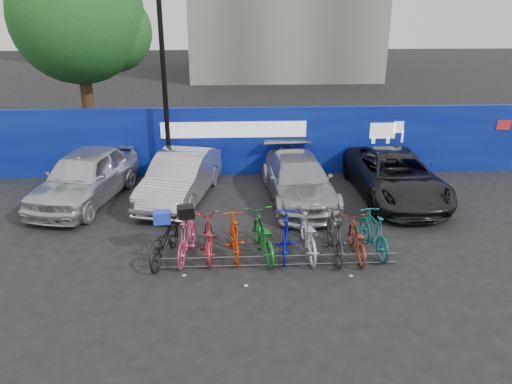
{
  "coord_description": "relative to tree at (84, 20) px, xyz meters",
  "views": [
    {
      "loc": [
        -1.04,
        -10.84,
        5.95
      ],
      "look_at": [
        -0.42,
        2.0,
        0.87
      ],
      "focal_mm": 35.0,
      "sensor_mm": 36.0,
      "label": 1
    }
  ],
  "objects": [
    {
      "name": "bike_6",
      "position": [
        7.53,
        -10.01,
        -4.53
      ],
      "size": [
        0.76,
        2.07,
        1.08
      ],
      "primitive_type": "imported",
      "rotation": [
        0.0,
        0.0,
        3.17
      ],
      "color": "#A9ADB2",
      "rests_on": "ground"
    },
    {
      "name": "bike_3",
      "position": [
        5.73,
        -10.02,
        -4.55
      ],
      "size": [
        0.65,
        1.75,
        1.03
      ],
      "primitive_type": "imported",
      "rotation": [
        0.0,
        0.0,
        3.24
      ],
      "color": "red",
      "rests_on": "ground"
    },
    {
      "name": "car_1",
      "position": [
        4.1,
        -6.32,
        -4.34
      ],
      "size": [
        2.49,
        4.64,
        1.45
      ],
      "primitive_type": "imported",
      "rotation": [
        0.0,
        0.0,
        -0.23
      ],
      "color": "#A7A6AB",
      "rests_on": "ground"
    },
    {
      "name": "tree",
      "position": [
        0.0,
        0.0,
        0.0
      ],
      "size": [
        5.4,
        5.2,
        7.8
      ],
      "color": "#382314",
      "rests_on": "ground"
    },
    {
      "name": "bike_1",
      "position": [
        4.6,
        -10.11,
        -4.53
      ],
      "size": [
        0.78,
        1.84,
        1.07
      ],
      "primitive_type": "imported",
      "rotation": [
        0.0,
        0.0,
        2.98
      ],
      "color": "#CC3F6C",
      "rests_on": "ground"
    },
    {
      "name": "car_3",
      "position": [
        10.78,
        -6.48,
        -4.36
      ],
      "size": [
        2.42,
        5.1,
        1.41
      ],
      "primitive_type": "imported",
      "rotation": [
        0.0,
        0.0,
        0.02
      ],
      "color": "black",
      "rests_on": "ground"
    },
    {
      "name": "bike_5",
      "position": [
        6.98,
        -10.08,
        -4.53
      ],
      "size": [
        0.74,
        1.85,
        1.08
      ],
      "primitive_type": "imported",
      "rotation": [
        0.0,
        0.0,
        3.01
      ],
      "color": "#090C9E",
      "rests_on": "ground"
    },
    {
      "name": "bike_9",
      "position": [
        9.15,
        -10.04,
        -4.53
      ],
      "size": [
        0.72,
        1.83,
        1.07
      ],
      "primitive_type": "imported",
      "rotation": [
        0.0,
        0.0,
        3.27
      ],
      "color": "#125F67",
      "rests_on": "ground"
    },
    {
      "name": "lamppost",
      "position": [
        3.57,
        -4.66,
        -1.8
      ],
      "size": [
        0.25,
        0.5,
        6.11
      ],
      "color": "black",
      "rests_on": "ground"
    },
    {
      "name": "bike_2",
      "position": [
        5.09,
        -9.98,
        -4.59
      ],
      "size": [
        0.74,
        1.85,
        0.96
      ],
      "primitive_type": "imported",
      "rotation": [
        0.0,
        0.0,
        3.2
      ],
      "color": "red",
      "rests_on": "ground"
    },
    {
      "name": "bike_4",
      "position": [
        6.42,
        -10.05,
        -4.55
      ],
      "size": [
        1.03,
        2.08,
        1.05
      ],
      "primitive_type": "imported",
      "rotation": [
        0.0,
        0.0,
        3.32
      ],
      "color": "#106C1C",
      "rests_on": "ground"
    },
    {
      "name": "cargo_topcase",
      "position": [
        4.6,
        -10.11,
        -3.86
      ],
      "size": [
        0.44,
        0.41,
        0.28
      ],
      "primitive_type": "cube",
      "rotation": [
        0.0,
        0.0,
        0.24
      ],
      "color": "black",
      "rests_on": "bike_1"
    },
    {
      "name": "cargo_crate",
      "position": [
        4.05,
        -10.18,
        -3.95
      ],
      "size": [
        0.41,
        0.33,
        0.28
      ],
      "primitive_type": "cube",
      "rotation": [
        0.0,
        0.0,
        0.07
      ],
      "color": "blue",
      "rests_on": "bike_0"
    },
    {
      "name": "hoarding",
      "position": [
        6.78,
        -4.06,
        -3.86
      ],
      "size": [
        22.0,
        0.18,
        2.4
      ],
      "color": "#0A0B89",
      "rests_on": "ground"
    },
    {
      "name": "bike_rack",
      "position": [
        6.77,
        -10.66,
        -4.91
      ],
      "size": [
        5.6,
        0.03,
        0.3
      ],
      "color": "#595B60",
      "rests_on": "ground"
    },
    {
      "name": "bike_8",
      "position": [
        8.69,
        -10.21,
        -4.62
      ],
      "size": [
        0.62,
        1.72,
        0.9
      ],
      "primitive_type": "imported",
      "rotation": [
        0.0,
        0.0,
        3.13
      ],
      "color": "maroon",
      "rests_on": "ground"
    },
    {
      "name": "bike_0",
      "position": [
        4.05,
        -10.18,
        -4.58
      ],
      "size": [
        1.05,
        1.96,
        0.98
      ],
      "primitive_type": "imported",
      "rotation": [
        0.0,
        0.0,
        2.92
      ],
      "color": "black",
      "rests_on": "ground"
    },
    {
      "name": "bike_7",
      "position": [
        8.16,
        -10.21,
        -4.5
      ],
      "size": [
        0.54,
        1.91,
        1.15
      ],
      "primitive_type": "imported",
      "rotation": [
        0.0,
        0.0,
        3.14
      ],
      "color": "#28282A",
      "rests_on": "ground"
    },
    {
      "name": "car_2",
      "position": [
        7.73,
        -6.57,
        -4.39
      ],
      "size": [
        2.19,
        4.78,
        1.36
      ],
      "primitive_type": "imported",
      "rotation": [
        0.0,
        0.0,
        0.06
      ],
      "color": "#9E9EA2",
      "rests_on": "ground"
    },
    {
      "name": "ground",
      "position": [
        6.77,
        -10.06,
        -5.07
      ],
      "size": [
        100.0,
        100.0,
        0.0
      ],
      "primitive_type": "plane",
      "color": "black",
      "rests_on": "ground"
    },
    {
      "name": "car_0",
      "position": [
        1.2,
        -6.33,
        -4.27
      ],
      "size": [
        2.93,
        5.01,
        1.6
      ],
      "primitive_type": "imported",
      "rotation": [
        0.0,
        0.0,
        -0.23
      ],
      "color": "silver",
      "rests_on": "ground"
    }
  ]
}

